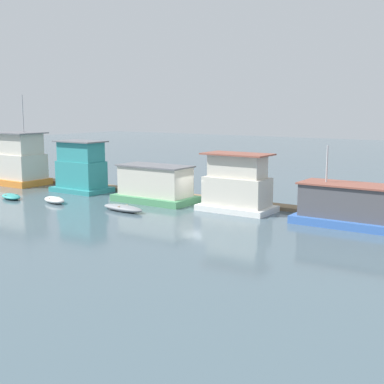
{
  "coord_description": "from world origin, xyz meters",
  "views": [
    {
      "loc": [
        24.68,
        -37.31,
        8.49
      ],
      "look_at": [
        0.0,
        -1.0,
        1.4
      ],
      "focal_mm": 50.0,
      "sensor_mm": 36.0,
      "label": 1
    }
  ],
  "objects_px": {
    "houseboat_blue": "(347,206)",
    "dinghy_teal": "(11,196)",
    "houseboat_orange": "(19,161)",
    "dinghy_grey": "(123,208)",
    "houseboat_white": "(237,186)",
    "houseboat_teal": "(81,169)",
    "houseboat_green": "(155,185)",
    "dinghy_white": "(54,200)"
  },
  "relations": [
    {
      "from": "houseboat_blue",
      "to": "dinghy_teal",
      "type": "xyz_separation_m",
      "value": [
        -29.24,
        -6.61,
        -1.18
      ]
    },
    {
      "from": "houseboat_orange",
      "to": "dinghy_grey",
      "type": "bearing_deg",
      "value": -14.81
    },
    {
      "from": "houseboat_white",
      "to": "dinghy_teal",
      "type": "bearing_deg",
      "value": -161.76
    },
    {
      "from": "houseboat_teal",
      "to": "dinghy_teal",
      "type": "distance_m",
      "value": 7.39
    },
    {
      "from": "dinghy_teal",
      "to": "houseboat_green",
      "type": "bearing_deg",
      "value": 27.44
    },
    {
      "from": "houseboat_teal",
      "to": "houseboat_green",
      "type": "height_order",
      "value": "houseboat_teal"
    },
    {
      "from": "houseboat_green",
      "to": "houseboat_white",
      "type": "height_order",
      "value": "houseboat_white"
    },
    {
      "from": "dinghy_teal",
      "to": "dinghy_white",
      "type": "height_order",
      "value": "dinghy_white"
    },
    {
      "from": "houseboat_blue",
      "to": "dinghy_teal",
      "type": "relative_size",
      "value": 2.25
    },
    {
      "from": "houseboat_orange",
      "to": "houseboat_blue",
      "type": "xyz_separation_m",
      "value": [
        36.12,
        0.15,
        -1.2
      ]
    },
    {
      "from": "houseboat_teal",
      "to": "dinghy_grey",
      "type": "relative_size",
      "value": 1.32
    },
    {
      "from": "houseboat_teal",
      "to": "dinghy_grey",
      "type": "xyz_separation_m",
      "value": [
        10.21,
        -5.36,
        -2.05
      ]
    },
    {
      "from": "houseboat_green",
      "to": "dinghy_grey",
      "type": "distance_m",
      "value": 5.1
    },
    {
      "from": "dinghy_teal",
      "to": "dinghy_grey",
      "type": "distance_m",
      "value": 12.6
    },
    {
      "from": "houseboat_orange",
      "to": "houseboat_teal",
      "type": "bearing_deg",
      "value": 1.43
    },
    {
      "from": "houseboat_orange",
      "to": "houseboat_teal",
      "type": "xyz_separation_m",
      "value": [
        9.21,
        0.23,
        -0.28
      ]
    },
    {
      "from": "houseboat_orange",
      "to": "houseboat_teal",
      "type": "relative_size",
      "value": 1.71
    },
    {
      "from": "houseboat_white",
      "to": "dinghy_grey",
      "type": "height_order",
      "value": "houseboat_white"
    },
    {
      "from": "houseboat_white",
      "to": "houseboat_blue",
      "type": "relative_size",
      "value": 0.81
    },
    {
      "from": "houseboat_orange",
      "to": "dinghy_teal",
      "type": "distance_m",
      "value": 9.74
    },
    {
      "from": "houseboat_blue",
      "to": "dinghy_teal",
      "type": "bearing_deg",
      "value": -167.25
    },
    {
      "from": "houseboat_white",
      "to": "houseboat_blue",
      "type": "xyz_separation_m",
      "value": [
        9.09,
        -0.03,
        -0.66
      ]
    },
    {
      "from": "dinghy_teal",
      "to": "dinghy_grey",
      "type": "xyz_separation_m",
      "value": [
        12.53,
        1.33,
        0.04
      ]
    },
    {
      "from": "houseboat_blue",
      "to": "dinghy_white",
      "type": "bearing_deg",
      "value": -166.42
    },
    {
      "from": "dinghy_white",
      "to": "houseboat_green",
      "type": "bearing_deg",
      "value": 37.97
    },
    {
      "from": "houseboat_teal",
      "to": "dinghy_white",
      "type": "bearing_deg",
      "value": -65.8
    },
    {
      "from": "houseboat_teal",
      "to": "dinghy_grey",
      "type": "bearing_deg",
      "value": -27.73
    },
    {
      "from": "houseboat_white",
      "to": "dinghy_white",
      "type": "height_order",
      "value": "houseboat_white"
    },
    {
      "from": "houseboat_teal",
      "to": "houseboat_white",
      "type": "relative_size",
      "value": 0.93
    },
    {
      "from": "houseboat_blue",
      "to": "dinghy_white",
      "type": "relative_size",
      "value": 2.51
    },
    {
      "from": "houseboat_orange",
      "to": "houseboat_white",
      "type": "distance_m",
      "value": 27.04
    },
    {
      "from": "houseboat_orange",
      "to": "dinghy_teal",
      "type": "relative_size",
      "value": 2.91
    },
    {
      "from": "dinghy_grey",
      "to": "houseboat_white",
      "type": "bearing_deg",
      "value": 34.9
    },
    {
      "from": "dinghy_white",
      "to": "houseboat_teal",
      "type": "bearing_deg",
      "value": 114.2
    },
    {
      "from": "dinghy_white",
      "to": "dinghy_grey",
      "type": "relative_size",
      "value": 0.7
    },
    {
      "from": "houseboat_orange",
      "to": "houseboat_green",
      "type": "distance_m",
      "value": 18.94
    },
    {
      "from": "houseboat_blue",
      "to": "dinghy_grey",
      "type": "distance_m",
      "value": 17.56
    },
    {
      "from": "dinghy_teal",
      "to": "dinghy_grey",
      "type": "bearing_deg",
      "value": 6.05
    },
    {
      "from": "dinghy_grey",
      "to": "houseboat_orange",
      "type": "bearing_deg",
      "value": 165.19
    },
    {
      "from": "houseboat_green",
      "to": "dinghy_white",
      "type": "bearing_deg",
      "value": -142.03
    },
    {
      "from": "houseboat_white",
      "to": "houseboat_orange",
      "type": "bearing_deg",
      "value": -179.63
    },
    {
      "from": "houseboat_white",
      "to": "dinghy_teal",
      "type": "height_order",
      "value": "houseboat_white"
    }
  ]
}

